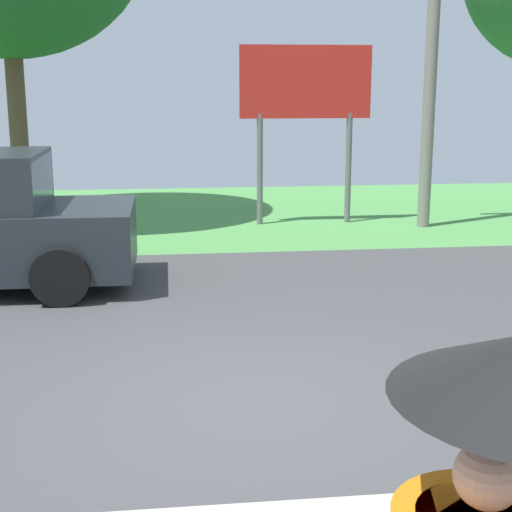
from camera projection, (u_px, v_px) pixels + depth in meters
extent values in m
cube|color=#424244|center=(236.00, 333.00, 8.81)|extent=(40.00, 8.00, 0.10)
cube|color=#4F954A|center=(202.00, 215.00, 16.55)|extent=(40.00, 8.00, 0.10)
sphere|color=tan|center=(487.00, 476.00, 2.40)|extent=(0.22, 0.22, 0.22)
cube|color=#2D3842|center=(40.00, 185.00, 10.35)|extent=(0.10, 1.70, 0.77)
cylinder|color=black|center=(78.00, 244.00, 11.60)|extent=(0.76, 0.28, 0.76)
cylinder|color=black|center=(61.00, 276.00, 9.66)|extent=(0.76, 0.28, 0.76)
cylinder|color=gray|center=(432.00, 43.00, 14.24)|extent=(0.24, 0.24, 7.03)
cylinder|color=slate|center=(260.00, 170.00, 15.03)|extent=(0.12, 0.12, 2.20)
cylinder|color=slate|center=(348.00, 168.00, 15.24)|extent=(0.12, 0.12, 2.20)
cube|color=red|center=(306.00, 82.00, 14.75)|extent=(2.60, 0.10, 1.40)
cylinder|color=brown|center=(18.00, 123.00, 15.07)|extent=(0.36, 0.36, 3.98)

